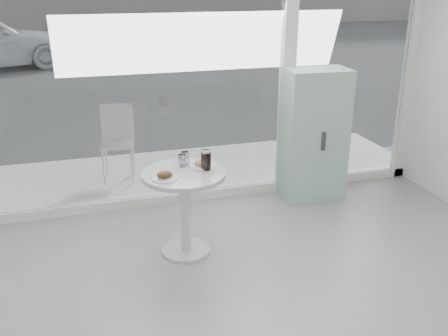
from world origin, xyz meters
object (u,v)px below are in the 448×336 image
object	(u,v)px
car_silver	(212,34)
water_tumbler_b	(185,159)
cola_glass	(206,160)
main_table	(184,196)
water_tumbler_a	(182,161)
plate_donut	(202,164)
mint_cabinet	(314,135)
patio_chair	(117,137)
plate_fritter	(165,176)

from	to	relation	value
car_silver	water_tumbler_b	bearing A→B (deg)	163.18
car_silver	cola_glass	world-z (taller)	car_silver
main_table	water_tumbler_a	xyz separation A→B (m)	(0.02, 0.15, 0.27)
plate_donut	water_tumbler_a	size ratio (longest dim) A/B	2.22
main_table	mint_cabinet	distance (m)	1.82
patio_chair	plate_fritter	size ratio (longest dim) A/B	4.16
main_table	mint_cabinet	world-z (taller)	mint_cabinet
cola_glass	car_silver	bearing A→B (deg)	74.54
water_tumbler_a	cola_glass	world-z (taller)	cola_glass
main_table	cola_glass	bearing A→B (deg)	4.36
car_silver	plate_donut	bearing A→B (deg)	163.93
plate_fritter	water_tumbler_b	xyz separation A→B (m)	(0.23, 0.30, 0.02)
main_table	patio_chair	xyz separation A→B (m)	(-0.40, 1.88, 0.00)
plate_fritter	plate_donut	distance (m)	0.43
water_tumbler_a	car_silver	bearing A→B (deg)	73.53
plate_fritter	cola_glass	size ratio (longest dim) A/B	1.26
main_table	plate_donut	size ratio (longest dim) A/B	3.20
cola_glass	patio_chair	bearing A→B (deg)	107.98
car_silver	cola_glass	size ratio (longest dim) A/B	24.04
main_table	cola_glass	world-z (taller)	cola_glass
main_table	mint_cabinet	bearing A→B (deg)	26.77
water_tumbler_a	cola_glass	distance (m)	0.23
plate_fritter	car_silver	bearing A→B (deg)	72.98
plate_fritter	water_tumbler_a	distance (m)	0.32
mint_cabinet	car_silver	bearing A→B (deg)	84.28
main_table	water_tumbler_b	distance (m)	0.34
main_table	patio_chair	world-z (taller)	patio_chair
cola_glass	main_table	bearing A→B (deg)	-175.64
car_silver	water_tumbler_a	distance (m)	11.98
mint_cabinet	cola_glass	world-z (taller)	mint_cabinet
main_table	car_silver	size ratio (longest dim) A/B	0.19
main_table	water_tumbler_a	world-z (taller)	water_tumbler_a
car_silver	plate_fritter	world-z (taller)	car_silver
mint_cabinet	patio_chair	xyz separation A→B (m)	(-2.02, 1.06, -0.16)
mint_cabinet	plate_donut	distance (m)	1.60
patio_chair	water_tumbler_a	bearing A→B (deg)	-67.14
main_table	plate_donut	bearing A→B (deg)	28.43
car_silver	water_tumbler_a	size ratio (longest dim) A/B	37.52
cola_glass	plate_donut	bearing A→B (deg)	96.33
water_tumbler_b	plate_donut	bearing A→B (deg)	-34.38
patio_chair	water_tumbler_b	world-z (taller)	patio_chair
patio_chair	plate_donut	bearing A→B (deg)	-62.37
plate_fritter	water_tumbler_b	size ratio (longest dim) A/B	1.87
plate_fritter	water_tumbler_b	bearing A→B (deg)	52.15
patio_chair	cola_glass	world-z (taller)	cola_glass
mint_cabinet	water_tumbler_b	xyz separation A→B (m)	(-1.56, -0.62, 0.10)
water_tumbler_a	water_tumbler_b	world-z (taller)	water_tumbler_b
patio_chair	water_tumbler_b	distance (m)	1.76
car_silver	cola_glass	bearing A→B (deg)	164.08
main_table	cola_glass	size ratio (longest dim) A/B	4.54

